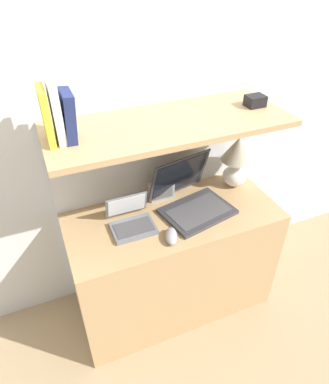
% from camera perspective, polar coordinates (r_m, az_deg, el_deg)
% --- Properties ---
extents(ground_plane, '(12.00, 12.00, 0.00)m').
position_cam_1_polar(ground_plane, '(2.20, 4.07, -22.17)').
color(ground_plane, '#9E8460').
extents(wall_back, '(6.00, 0.05, 2.40)m').
position_cam_1_polar(wall_back, '(1.81, -2.41, 14.31)').
color(wall_back, silver).
rests_on(wall_back, ground_plane).
extents(desk, '(1.13, 0.50, 0.71)m').
position_cam_1_polar(desk, '(2.05, 1.37, -11.50)').
color(desk, tan).
rests_on(desk, ground_plane).
extents(back_riser, '(1.13, 0.04, 1.19)m').
position_cam_1_polar(back_riser, '(2.07, -1.56, -1.88)').
color(back_riser, silver).
rests_on(back_riser, ground_plane).
extents(shelf, '(1.13, 0.45, 0.03)m').
position_cam_1_polar(shelf, '(1.59, 0.84, 11.26)').
color(shelf, tan).
rests_on(shelf, back_riser).
extents(table_lamp, '(0.18, 0.18, 0.31)m').
position_cam_1_polar(table_lamp, '(1.98, 12.00, 5.60)').
color(table_lamp, white).
rests_on(table_lamp, desk).
extents(laptop_large, '(0.42, 0.40, 0.27)m').
position_cam_1_polar(laptop_large, '(1.83, 4.49, -1.16)').
color(laptop_large, '#333338').
rests_on(laptop_large, desk).
extents(laptop_small, '(0.22, 0.21, 0.15)m').
position_cam_1_polar(laptop_small, '(1.73, -5.54, -4.84)').
color(laptop_small, slate).
rests_on(laptop_small, desk).
extents(computer_mouse, '(0.09, 0.13, 0.04)m').
position_cam_1_polar(computer_mouse, '(1.66, 1.16, -7.34)').
color(computer_mouse, '#99999E').
rests_on(computer_mouse, desk).
extents(router_box, '(0.14, 0.05, 0.11)m').
position_cam_1_polar(router_box, '(1.90, -0.46, 0.36)').
color(router_box, gray).
rests_on(router_box, desk).
extents(book_yellow, '(0.03, 0.14, 0.22)m').
position_cam_1_polar(book_yellow, '(1.43, -19.14, 11.83)').
color(book_yellow, gold).
rests_on(book_yellow, shelf).
extents(book_white, '(0.03, 0.13, 0.25)m').
position_cam_1_polar(book_white, '(1.43, -17.65, 12.59)').
color(book_white, silver).
rests_on(book_white, shelf).
extents(book_navy, '(0.06, 0.14, 0.20)m').
position_cam_1_polar(book_navy, '(1.44, -15.79, 12.08)').
color(book_navy, navy).
rests_on(book_navy, shelf).
extents(shelf_gadget, '(0.09, 0.07, 0.05)m').
position_cam_1_polar(shelf_gadget, '(1.79, 14.88, 14.47)').
color(shelf_gadget, black).
rests_on(shelf_gadget, shelf).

